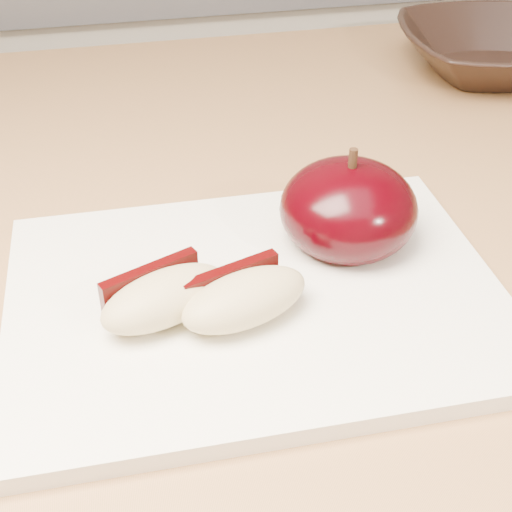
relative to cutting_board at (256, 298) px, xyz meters
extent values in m
cube|color=silver|center=(-0.03, 0.83, -0.46)|extent=(2.40, 0.60, 0.90)
cube|color=#A97249|center=(-0.03, 0.13, -0.03)|extent=(1.64, 0.64, 0.04)
cube|color=white|center=(0.00, 0.00, 0.00)|extent=(0.29, 0.21, 0.01)
ellipsoid|color=black|center=(0.07, 0.04, 0.03)|extent=(0.11, 0.11, 0.06)
cylinder|color=black|center=(0.07, 0.04, 0.06)|extent=(0.01, 0.01, 0.01)
ellipsoid|color=tan|center=(-0.05, -0.01, 0.02)|extent=(0.08, 0.06, 0.03)
cube|color=black|center=(-0.06, 0.00, 0.02)|extent=(0.06, 0.03, 0.02)
ellipsoid|color=tan|center=(-0.01, -0.02, 0.02)|extent=(0.08, 0.06, 0.03)
cube|color=black|center=(-0.02, -0.01, 0.02)|extent=(0.06, 0.03, 0.02)
imported|color=black|center=(0.30, 0.30, 0.02)|extent=(0.19, 0.19, 0.04)
camera|label=1|loc=(-0.07, -0.31, 0.27)|focal=50.00mm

